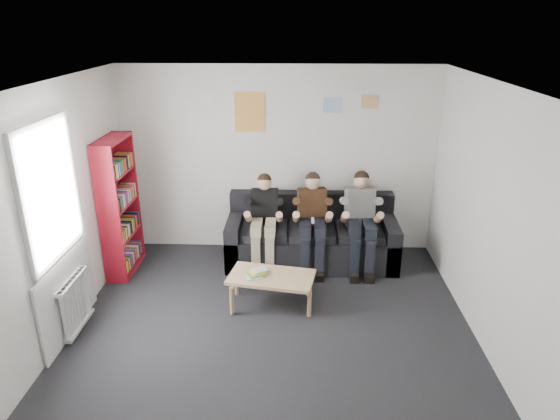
% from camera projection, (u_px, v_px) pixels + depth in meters
% --- Properties ---
extents(room_shell, '(5.00, 5.00, 5.00)m').
position_uv_depth(room_shell, '(269.00, 230.00, 4.86)').
color(room_shell, black).
rests_on(room_shell, ground).
extents(sofa, '(2.37, 0.97, 0.91)m').
position_uv_depth(sofa, '(311.00, 239.00, 7.12)').
color(sofa, black).
rests_on(sofa, ground).
extents(bookshelf, '(0.28, 0.84, 1.86)m').
position_uv_depth(bookshelf, '(120.00, 207.00, 6.63)').
color(bookshelf, maroon).
rests_on(bookshelf, ground).
extents(coffee_table, '(1.01, 0.55, 0.40)m').
position_uv_depth(coffee_table, '(271.00, 279.00, 5.97)').
color(coffee_table, tan).
rests_on(coffee_table, ground).
extents(game_cases, '(0.24, 0.22, 0.06)m').
position_uv_depth(game_cases, '(257.00, 273.00, 5.94)').
color(game_cases, silver).
rests_on(game_cases, coffee_table).
extents(person_left, '(0.37, 0.79, 1.30)m').
position_uv_depth(person_left, '(264.00, 222.00, 6.83)').
color(person_left, black).
rests_on(person_left, sofa).
extents(person_middle, '(0.38, 0.82, 1.33)m').
position_uv_depth(person_middle, '(312.00, 222.00, 6.80)').
color(person_middle, '#4E2F1A').
rests_on(person_middle, sofa).
extents(person_right, '(0.40, 0.85, 1.35)m').
position_uv_depth(person_right, '(361.00, 222.00, 6.78)').
color(person_right, silver).
rests_on(person_right, sofa).
extents(radiator, '(0.10, 0.64, 0.60)m').
position_uv_depth(radiator, '(76.00, 303.00, 5.47)').
color(radiator, silver).
rests_on(radiator, ground).
extents(window, '(0.05, 1.30, 2.36)m').
position_uv_depth(window, '(59.00, 247.00, 5.23)').
color(window, white).
rests_on(window, room_shell).
extents(poster_large, '(0.42, 0.01, 0.55)m').
position_uv_depth(poster_large, '(250.00, 112.00, 6.93)').
color(poster_large, gold).
rests_on(poster_large, room_shell).
extents(poster_blue, '(0.25, 0.01, 0.20)m').
position_uv_depth(poster_blue, '(333.00, 105.00, 6.86)').
color(poster_blue, '#3F8FD8').
rests_on(poster_blue, room_shell).
extents(poster_pink, '(0.22, 0.01, 0.18)m').
position_uv_depth(poster_pink, '(370.00, 102.00, 6.83)').
color(poster_pink, '#BC3B6E').
rests_on(poster_pink, room_shell).
extents(poster_sign, '(0.20, 0.01, 0.14)m').
position_uv_depth(poster_sign, '(206.00, 97.00, 6.88)').
color(poster_sign, white).
rests_on(poster_sign, room_shell).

